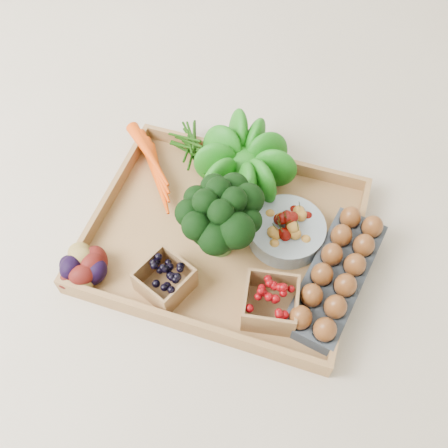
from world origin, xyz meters
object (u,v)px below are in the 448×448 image
(cherry_bowl, at_px, (286,231))
(egg_carton, at_px, (336,277))
(broccoli, at_px, (220,229))
(tray, at_px, (224,238))

(cherry_bowl, bearing_deg, egg_carton, -31.31)
(broccoli, xyz_separation_m, egg_carton, (0.24, -0.01, -0.05))
(broccoli, distance_m, egg_carton, 0.25)
(tray, xyz_separation_m, broccoli, (0.00, -0.03, 0.08))
(cherry_bowl, bearing_deg, tray, -162.84)
(tray, height_order, cherry_bowl, cherry_bowl)
(tray, xyz_separation_m, egg_carton, (0.25, -0.03, 0.03))
(tray, height_order, egg_carton, egg_carton)
(egg_carton, bearing_deg, tray, -177.22)
(cherry_bowl, relative_size, egg_carton, 0.53)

